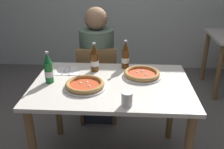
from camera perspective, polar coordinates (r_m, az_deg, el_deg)
name	(u,v)px	position (r m, az deg, el deg)	size (l,w,h in m)	color
dining_table_main	(112,96)	(1.98, -0.08, -4.94)	(1.20, 0.80, 0.75)	silver
chair_behind_table	(98,80)	(2.60, -3.28, -1.21)	(0.43, 0.43, 0.85)	olive
diner_seated	(97,69)	(2.61, -3.33, 1.29)	(0.34, 0.34, 1.21)	#2D3342
pizza_margherita_near	(142,74)	(2.04, 6.74, 0.12)	(0.31, 0.31, 0.04)	white
pizza_marinara_far	(85,85)	(1.86, -6.11, -2.35)	(0.31, 0.31, 0.04)	white
beer_bottle_left	(95,59)	(2.10, -3.96, 3.41)	(0.07, 0.07, 0.25)	#512D0F
beer_bottle_center	(125,56)	(2.17, 3.04, 4.09)	(0.07, 0.07, 0.25)	#512D0F
beer_bottle_right	(49,70)	(1.96, -14.10, 1.07)	(0.07, 0.07, 0.25)	#196B2D
napkin_with_cutlery	(67,71)	(2.17, -10.05, 0.82)	(0.19, 0.19, 0.01)	white
paper_cup	(127,99)	(1.62, 3.38, -5.56)	(0.07, 0.07, 0.10)	white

